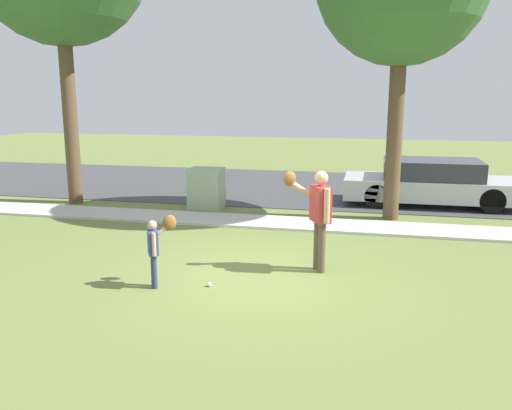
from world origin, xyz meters
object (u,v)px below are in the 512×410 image
(person_adult, at_px, (318,210))
(parked_sedan_silver, at_px, (431,183))
(baseball, at_px, (209,284))
(utility_cabinet, at_px, (206,188))
(person_child, at_px, (157,242))

(person_adult, xyz_separation_m, parked_sedan_silver, (2.43, 6.13, -0.45))
(baseball, height_order, utility_cabinet, utility_cabinet)
(baseball, xyz_separation_m, utility_cabinet, (-1.83, 5.62, 0.50))
(person_adult, relative_size, parked_sedan_silver, 0.38)
(person_adult, distance_m, person_child, 2.73)
(person_adult, distance_m, baseball, 2.21)
(baseball, bearing_deg, person_child, -170.16)
(utility_cabinet, relative_size, parked_sedan_silver, 0.23)
(person_child, height_order, baseball, person_child)
(utility_cabinet, height_order, parked_sedan_silver, parked_sedan_silver)
(baseball, relative_size, utility_cabinet, 0.07)
(person_child, distance_m, baseball, 1.06)
(person_child, bearing_deg, parked_sedan_silver, 28.10)
(person_adult, height_order, baseball, person_adult)
(person_adult, height_order, person_child, person_adult)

